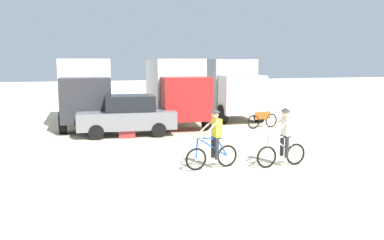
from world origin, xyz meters
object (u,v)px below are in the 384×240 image
box_truck_avon_van (85,88)px  box_truck_white_box (175,87)px  cyclist_cowboy_hat (283,139)px  box_truck_grey_hauler (226,85)px  bicycle_spare (263,120)px  cyclist_orange_shirt (214,141)px  supply_crate (127,129)px  sedan_parked (128,115)px

box_truck_avon_van → box_truck_white_box: 4.68m
cyclist_cowboy_hat → box_truck_avon_van: bearing=117.1°
box_truck_grey_hauler → bicycle_spare: (0.13, -4.57, -1.48)m
box_truck_grey_hauler → cyclist_orange_shirt: size_ratio=3.79×
box_truck_grey_hauler → cyclist_orange_shirt: (-4.74, -10.89, -1.03)m
cyclist_orange_shirt → box_truck_grey_hauler: bearing=66.5°
box_truck_white_box → cyclist_orange_shirt: size_ratio=3.79×
supply_crate → cyclist_orange_shirt: bearing=-73.4°
box_truck_white_box → sedan_parked: 4.51m
sedan_parked → bicycle_spare: size_ratio=2.52×
cyclist_orange_shirt → supply_crate: bearing=106.6°
box_truck_avon_van → box_truck_white_box: (4.63, -0.70, 0.00)m
supply_crate → bicycle_spare: bearing=2.8°
box_truck_white_box → box_truck_grey_hauler: (3.42, 1.34, 0.00)m
cyclist_orange_shirt → cyclist_cowboy_hat: (2.14, -0.40, 0.00)m
box_truck_grey_hauler → supply_crate: box_truck_grey_hauler is taller
sedan_parked → box_truck_white_box: bearing=46.9°
box_truck_avon_van → supply_crate: box_truck_avon_van is taller
cyclist_cowboy_hat → supply_crate: 7.51m
box_truck_avon_van → sedan_parked: size_ratio=1.58×
box_truck_grey_hauler → sedan_parked: bearing=-144.7°
box_truck_avon_van → box_truck_grey_hauler: 8.08m
sedan_parked → supply_crate: size_ratio=5.23×
sedan_parked → cyclist_orange_shirt: (1.69, -6.34, -0.04)m
sedan_parked → cyclist_orange_shirt: size_ratio=2.38×
box_truck_avon_van → box_truck_white_box: size_ratio=0.99×
box_truck_white_box → box_truck_grey_hauler: 3.68m
cyclist_orange_shirt → bicycle_spare: bearing=52.4°
box_truck_avon_van → supply_crate: 4.78m
sedan_parked → cyclist_orange_shirt: bearing=-75.0°
box_truck_avon_van → supply_crate: (1.53, -4.26, -1.53)m
box_truck_white_box → box_truck_grey_hauler: bearing=21.4°
sedan_parked → cyclist_cowboy_hat: cyclist_cowboy_hat is taller
supply_crate → box_truck_grey_hauler: bearing=36.9°
sedan_parked → cyclist_cowboy_hat: size_ratio=2.38×
cyclist_cowboy_hat → bicycle_spare: bearing=67.9°
box_truck_avon_van → bicycle_spare: bearing=-25.7°
cyclist_orange_shirt → box_truck_white_box: bearing=82.1°
bicycle_spare → supply_crate: bearing=-177.2°
box_truck_white_box → supply_crate: size_ratio=8.35×
cyclist_orange_shirt → cyclist_cowboy_hat: bearing=-10.5°
box_truck_avon_van → bicycle_spare: (8.18, -3.93, -1.48)m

